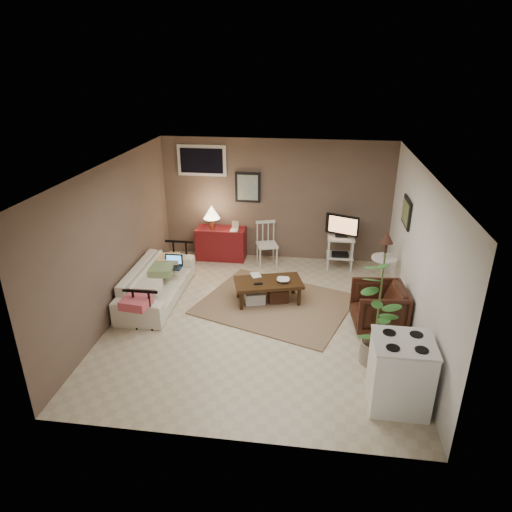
# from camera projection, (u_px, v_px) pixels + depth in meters

# --- Properties ---
(floor) EXTENTS (5.00, 5.00, 0.00)m
(floor) POSITION_uv_depth(u_px,v_px,m) (259.00, 319.00, 7.18)
(floor) COLOR #C1B293
(floor) RESTS_ON ground
(art_back) EXTENTS (0.50, 0.03, 0.60)m
(art_back) POSITION_uv_depth(u_px,v_px,m) (248.00, 187.00, 8.91)
(art_back) COLOR black
(art_right) EXTENTS (0.03, 0.60, 0.45)m
(art_right) POSITION_uv_depth(u_px,v_px,m) (407.00, 212.00, 7.25)
(art_right) COLOR black
(window) EXTENTS (0.96, 0.03, 0.60)m
(window) POSITION_uv_depth(u_px,v_px,m) (202.00, 161.00, 8.83)
(window) COLOR silver
(rug) EXTENTS (2.80, 2.52, 0.02)m
(rug) POSITION_uv_depth(u_px,v_px,m) (275.00, 304.00, 7.59)
(rug) COLOR #7D6048
(rug) RESTS_ON floor
(coffee_table) EXTENTS (1.22, 0.86, 0.42)m
(coffee_table) POSITION_uv_depth(u_px,v_px,m) (268.00, 290.00, 7.58)
(coffee_table) COLOR #311A0D
(coffee_table) RESTS_ON floor
(sofa) EXTENTS (0.59, 2.01, 0.79)m
(sofa) POSITION_uv_depth(u_px,v_px,m) (156.00, 277.00, 7.64)
(sofa) COLOR beige
(sofa) RESTS_ON floor
(sofa_pillows) EXTENTS (0.39, 1.92, 0.14)m
(sofa_pillows) POSITION_uv_depth(u_px,v_px,m) (154.00, 279.00, 7.39)
(sofa_pillows) COLOR beige
(sofa_pillows) RESTS_ON sofa
(sofa_end_rails) EXTENTS (0.54, 2.01, 0.68)m
(sofa_end_rails) POSITION_uv_depth(u_px,v_px,m) (163.00, 281.00, 7.65)
(sofa_end_rails) COLOR black
(sofa_end_rails) RESTS_ON floor
(laptop) EXTENTS (0.31, 0.23, 0.21)m
(laptop) POSITION_uv_depth(u_px,v_px,m) (173.00, 263.00, 7.89)
(laptop) COLOR black
(laptop) RESTS_ON sofa
(red_console) EXTENTS (0.98, 0.43, 1.13)m
(red_console) POSITION_uv_depth(u_px,v_px,m) (220.00, 240.00, 9.20)
(red_console) COLOR maroon
(red_console) RESTS_ON floor
(spindle_chair) EXTENTS (0.48, 0.48, 0.85)m
(spindle_chair) POSITION_uv_depth(u_px,v_px,m) (267.00, 245.00, 8.96)
(spindle_chair) COLOR silver
(spindle_chair) RESTS_ON floor
(tv_stand) EXTENTS (0.61, 0.41, 1.08)m
(tv_stand) POSITION_uv_depth(u_px,v_px,m) (341.00, 241.00, 8.71)
(tv_stand) COLOR silver
(tv_stand) RESTS_ON floor
(side_table) EXTENTS (0.43, 0.43, 1.16)m
(side_table) POSITION_uv_depth(u_px,v_px,m) (385.00, 256.00, 7.65)
(side_table) COLOR silver
(side_table) RESTS_ON floor
(armchair) EXTENTS (0.76, 0.80, 0.76)m
(armchair) POSITION_uv_depth(u_px,v_px,m) (379.00, 305.00, 6.81)
(armchair) COLOR #32160E
(armchair) RESTS_ON floor
(potted_plant) EXTENTS (0.40, 0.40, 1.61)m
(potted_plant) POSITION_uv_depth(u_px,v_px,m) (379.00, 306.00, 5.83)
(potted_plant) COLOR gray
(potted_plant) RESTS_ON floor
(stove) EXTENTS (0.68, 0.63, 0.89)m
(stove) POSITION_uv_depth(u_px,v_px,m) (400.00, 373.00, 5.24)
(stove) COLOR white
(stove) RESTS_ON floor
(bowl) EXTENTS (0.21, 0.07, 0.21)m
(bowl) POSITION_uv_depth(u_px,v_px,m) (283.00, 276.00, 7.46)
(bowl) COLOR #311A0D
(bowl) RESTS_ON coffee_table
(book_table) EXTENTS (0.15, 0.08, 0.21)m
(book_table) POSITION_uv_depth(u_px,v_px,m) (251.00, 270.00, 7.64)
(book_table) COLOR #311A0D
(book_table) RESTS_ON coffee_table
(book_console) EXTENTS (0.15, 0.02, 0.20)m
(book_console) POSITION_uv_depth(u_px,v_px,m) (230.00, 226.00, 8.94)
(book_console) COLOR #311A0D
(book_console) RESTS_ON red_console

